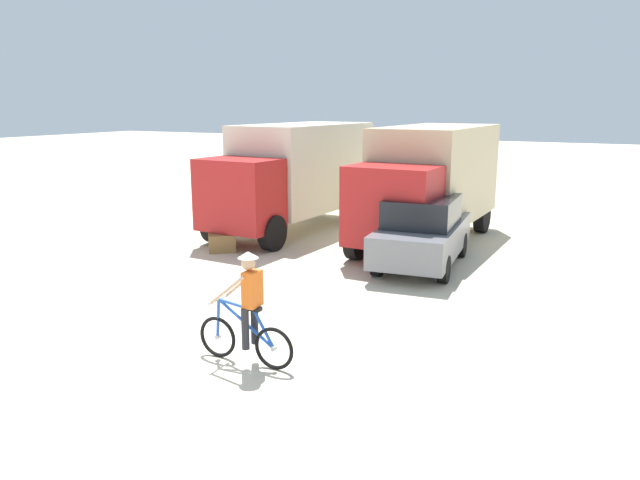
{
  "coord_description": "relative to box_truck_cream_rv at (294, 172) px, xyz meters",
  "views": [
    {
      "loc": [
        6.27,
        -7.99,
        4.0
      ],
      "look_at": [
        0.38,
        3.49,
        1.1
      ],
      "focal_mm": 34.26,
      "sensor_mm": 36.0,
      "label": 1
    }
  ],
  "objects": [
    {
      "name": "box_truck_cream_rv",
      "position": [
        0.0,
        0.0,
        0.0
      ],
      "size": [
        2.75,
        6.87,
        3.35
      ],
      "color": "beige",
      "rests_on": "ground"
    },
    {
      "name": "sedan_parked",
      "position": [
        5.04,
        -2.48,
        -0.99
      ],
      "size": [
        2.18,
        4.36,
        1.76
      ],
      "color": "slate",
      "rests_on": "ground"
    },
    {
      "name": "box_truck_tan_camper",
      "position": [
        4.38,
        0.12,
        0.0
      ],
      "size": [
        2.53,
        6.8,
        3.35
      ],
      "color": "#CCB78E",
      "rests_on": "ground"
    },
    {
      "name": "supply_crate",
      "position": [
        -0.43,
        -3.36,
        -1.63
      ],
      "size": [
        1.13,
        1.16,
        0.49
      ],
      "primitive_type": "cube",
      "rotation": [
        0.0,
        0.0,
        0.67
      ],
      "color": "olive",
      "rests_on": "ground"
    },
    {
      "name": "cyclist_orange_shirt",
      "position": [
        4.46,
        -9.39,
        -1.03
      ],
      "size": [
        1.73,
        0.52,
        1.82
      ],
      "color": "black",
      "rests_on": "ground"
    },
    {
      "name": "ground_plane",
      "position": [
        3.27,
        -8.84,
        -1.87
      ],
      "size": [
        120.0,
        120.0,
        0.0
      ],
      "primitive_type": "plane",
      "color": "beige"
    }
  ]
}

